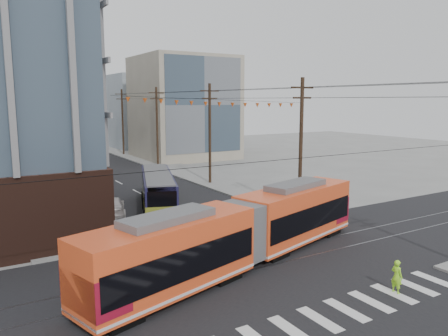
{
  "coord_description": "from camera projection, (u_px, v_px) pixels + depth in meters",
  "views": [
    {
      "loc": [
        -14.82,
        -15.73,
        9.23
      ],
      "look_at": [
        0.51,
        9.71,
        4.59
      ],
      "focal_mm": 35.0,
      "sensor_mm": 36.0,
      "label": 1
    }
  ],
  "objects": [
    {
      "name": "parked_car_silver",
      "position": [
        136.0,
        231.0,
        28.88
      ],
      "size": [
        2.24,
        4.22,
        1.32
      ],
      "primitive_type": "imported",
      "rotation": [
        0.0,
        0.0,
        3.36
      ],
      "color": "#ABB0B8",
      "rests_on": "ground"
    },
    {
      "name": "utility_pole_far",
      "position": [
        123.0,
        122.0,
        73.18
      ],
      "size": [
        0.3,
        0.3,
        11.0
      ],
      "primitive_type": "cylinder",
      "color": "black",
      "rests_on": "ground"
    },
    {
      "name": "bg_bldg_ne_near",
      "position": [
        184.0,
        108.0,
        69.84
      ],
      "size": [
        14.0,
        14.0,
        16.0
      ],
      "primitive_type": "cube",
      "color": "gray",
      "rests_on": "ground"
    },
    {
      "name": "jersey_barrier",
      "position": [
        297.0,
        209.0,
        35.83
      ],
      "size": [
        1.07,
        3.75,
        0.74
      ],
      "primitive_type": "cube",
      "rotation": [
        0.0,
        0.0,
        -0.06
      ],
      "color": "gray",
      "rests_on": "ground"
    },
    {
      "name": "parked_car_grey",
      "position": [
        90.0,
        201.0,
        37.66
      ],
      "size": [
        1.97,
        4.24,
        1.18
      ],
      "primitive_type": "imported",
      "rotation": [
        0.0,
        0.0,
        3.14
      ],
      "color": "slate",
      "rests_on": "ground"
    },
    {
      "name": "bg_bldg_ne_far",
      "position": [
        149.0,
        111.0,
        87.94
      ],
      "size": [
        16.0,
        16.0,
        14.0
      ],
      "primitive_type": "cube",
      "color": "#8C99A5",
      "rests_on": "ground"
    },
    {
      "name": "parked_car_white",
      "position": [
        111.0,
        207.0,
        34.91
      ],
      "size": [
        3.49,
        5.67,
        1.53
      ],
      "primitive_type": "imported",
      "rotation": [
        0.0,
        0.0,
        2.87
      ],
      "color": "silver",
      "rests_on": "ground"
    },
    {
      "name": "ground",
      "position": [
        313.0,
        283.0,
        22.29
      ],
      "size": [
        160.0,
        160.0,
        0.0
      ],
      "primitive_type": "plane",
      "color": "slate"
    },
    {
      "name": "pedestrian",
      "position": [
        397.0,
        276.0,
        20.99
      ],
      "size": [
        0.4,
        0.61,
        1.65
      ],
      "primitive_type": "imported",
      "rotation": [
        0.0,
        0.0,
        1.58
      ],
      "color": "#A1FF28",
      "rests_on": "ground"
    },
    {
      "name": "streetcar",
      "position": [
        242.0,
        232.0,
        24.38
      ],
      "size": [
        20.03,
        8.3,
        3.86
      ],
      "primitive_type": null,
      "rotation": [
        0.0,
        0.0,
        0.28
      ],
      "color": "#E84C20",
      "rests_on": "ground"
    },
    {
      "name": "city_bus",
      "position": [
        158.0,
        191.0,
        36.93
      ],
      "size": [
        6.08,
        11.5,
        3.21
      ],
      "primitive_type": null,
      "rotation": [
        0.0,
        0.0,
        -0.34
      ],
      "color": "#1E1B43",
      "rests_on": "ground"
    }
  ]
}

